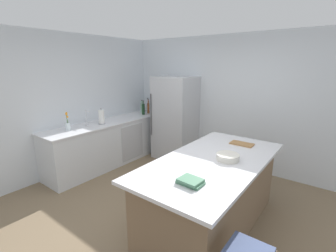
# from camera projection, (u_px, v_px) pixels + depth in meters

# --- Properties ---
(ground_plane) EXTENTS (7.20, 7.20, 0.00)m
(ground_plane) POSITION_uv_depth(u_px,v_px,m) (166.00, 216.00, 3.29)
(ground_plane) COLOR #7A664C
(wall_rear) EXTENTS (6.00, 0.10, 2.60)m
(wall_rear) POSITION_uv_depth(u_px,v_px,m) (235.00, 103.00, 4.70)
(wall_rear) COLOR silver
(wall_rear) RESTS_ON ground_plane
(wall_left) EXTENTS (0.10, 6.00, 2.60)m
(wall_left) POSITION_uv_depth(u_px,v_px,m) (61.00, 105.00, 4.40)
(wall_left) COLOR silver
(wall_left) RESTS_ON ground_plane
(counter_run_left) EXTENTS (0.69, 2.72, 0.90)m
(counter_run_left) POSITION_uv_depth(u_px,v_px,m) (110.00, 142.00, 4.97)
(counter_run_left) COLOR silver
(counter_run_left) RESTS_ON ground_plane
(kitchen_island) EXTENTS (1.11, 2.23, 0.92)m
(kitchen_island) POSITION_uv_depth(u_px,v_px,m) (211.00, 193.00, 3.01)
(kitchen_island) COLOR #7A6047
(kitchen_island) RESTS_ON ground_plane
(refrigerator) EXTENTS (0.83, 0.73, 1.79)m
(refrigerator) POSITION_uv_depth(u_px,v_px,m) (175.00, 118.00, 5.18)
(refrigerator) COLOR #B7BABF
(refrigerator) RESTS_ON ground_plane
(sink_faucet) EXTENTS (0.15, 0.05, 0.30)m
(sink_faucet) POSITION_uv_depth(u_px,v_px,m) (87.00, 118.00, 4.49)
(sink_faucet) COLOR silver
(sink_faucet) RESTS_ON counter_run_left
(flower_vase) EXTENTS (0.09, 0.09, 0.33)m
(flower_vase) POSITION_uv_depth(u_px,v_px,m) (68.00, 125.00, 4.19)
(flower_vase) COLOR silver
(flower_vase) RESTS_ON counter_run_left
(paper_towel_roll) EXTENTS (0.14, 0.14, 0.31)m
(paper_towel_roll) POSITION_uv_depth(u_px,v_px,m) (102.00, 117.00, 4.64)
(paper_towel_roll) COLOR gray
(paper_towel_roll) RESTS_ON counter_run_left
(soda_bottle) EXTENTS (0.08, 0.08, 0.34)m
(soda_bottle) POSITION_uv_depth(u_px,v_px,m) (148.00, 106.00, 5.81)
(soda_bottle) COLOR silver
(soda_bottle) RESTS_ON counter_run_left
(vinegar_bottle) EXTENTS (0.05, 0.05, 0.34)m
(vinegar_bottle) POSITION_uv_depth(u_px,v_px,m) (148.00, 108.00, 5.66)
(vinegar_bottle) COLOR #994C23
(vinegar_bottle) RESTS_ON counter_run_left
(gin_bottle) EXTENTS (0.07, 0.07, 0.31)m
(gin_bottle) POSITION_uv_depth(u_px,v_px,m) (142.00, 108.00, 5.66)
(gin_bottle) COLOR #8CB79E
(gin_bottle) RESTS_ON counter_run_left
(wine_bottle) EXTENTS (0.07, 0.07, 0.33)m
(wine_bottle) POSITION_uv_depth(u_px,v_px,m) (143.00, 109.00, 5.52)
(wine_bottle) COLOR #19381E
(wine_bottle) RESTS_ON counter_run_left
(cookbook_stack) EXTENTS (0.25, 0.20, 0.05)m
(cookbook_stack) POSITION_uv_depth(u_px,v_px,m) (190.00, 181.00, 2.30)
(cookbook_stack) COLOR #4C7F60
(cookbook_stack) RESTS_ON kitchen_island
(mixing_bowl) EXTENTS (0.27, 0.27, 0.08)m
(mixing_bowl) POSITION_uv_depth(u_px,v_px,m) (228.00, 157.00, 2.87)
(mixing_bowl) COLOR silver
(mixing_bowl) RESTS_ON kitchen_island
(cutting_board) EXTENTS (0.32, 0.18, 0.02)m
(cutting_board) POSITION_uv_depth(u_px,v_px,m) (242.00, 144.00, 3.43)
(cutting_board) COLOR #9E7042
(cutting_board) RESTS_ON kitchen_island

